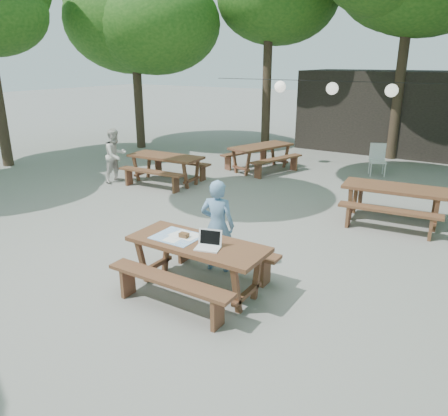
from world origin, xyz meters
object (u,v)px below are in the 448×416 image
picnic_table_nw (166,169)px  woman (218,226)px  main_picnic_table (198,265)px  second_person (116,156)px  plastic_chair (377,166)px

picnic_table_nw → woman: (3.96, -3.59, 0.35)m
main_picnic_table → picnic_table_nw: size_ratio=0.98×
main_picnic_table → woman: woman is taller
second_person → plastic_chair: size_ratio=1.61×
main_picnic_table → second_person: (-5.31, 3.69, 0.33)m
woman → second_person: (-5.18, 2.98, -0.01)m
picnic_table_nw → second_person: size_ratio=1.42×
main_picnic_table → plastic_chair: bearing=86.3°
woman → second_person: bearing=-45.6°
woman → plastic_chair: 7.48m
main_picnic_table → woman: bearing=100.0°
picnic_table_nw → plastic_chair: 6.01m
second_person → plastic_chair: 7.36m
plastic_chair → second_person: bearing=-164.3°
plastic_chair → main_picnic_table: bearing=-115.5°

